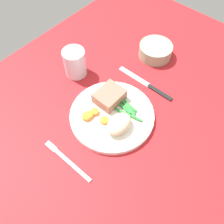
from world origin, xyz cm
name	(u,v)px	position (x,y,z in cm)	size (l,w,h in cm)	color
dining_table	(118,117)	(0.00, 0.00, 1.00)	(120.00, 90.00, 2.00)	red
dinner_plate	(112,115)	(-1.70, 0.93, 2.80)	(24.60, 24.60, 1.60)	white
meat_portion	(109,96)	(1.62, 4.80, 5.36)	(8.31, 6.91, 3.53)	#A86B56
mashed_potatoes	(119,124)	(-3.91, -3.50, 5.59)	(7.88, 5.59, 3.98)	beige
carrot_slices	(92,116)	(-6.18, 4.54, 4.13)	(5.25, 7.10, 1.22)	orange
green_beans	(127,107)	(2.62, -0.98, 4.00)	(5.62, 11.08, 0.87)	#2D8C38
fork	(68,161)	(-19.84, 0.67, 2.20)	(1.44, 16.60, 0.40)	silver
knife	(146,84)	(14.88, 0.64, 2.20)	(1.70, 20.50, 0.64)	black
water_glass	(75,64)	(3.86, 21.37, 5.91)	(7.12, 7.12, 9.22)	silver
salad_bowl	(155,50)	(27.54, 6.35, 4.51)	(11.29, 11.29, 4.46)	#99B28C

